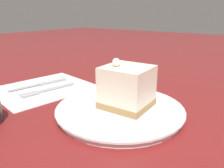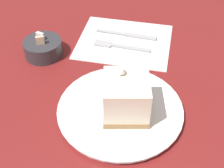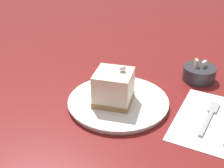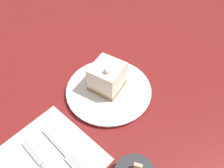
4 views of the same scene
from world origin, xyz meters
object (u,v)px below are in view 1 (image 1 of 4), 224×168
object	(u,v)px
plate	(120,109)
cake_slice	(127,87)
fork	(44,90)
knife	(44,83)

from	to	relation	value
plate	cake_slice	bearing A→B (deg)	-129.19
fork	knife	distance (m)	0.06
plate	fork	distance (m)	0.23
plate	knife	xyz separation A→B (m)	(0.28, -0.02, -0.00)
plate	knife	size ratio (longest dim) A/B	1.56
knife	plate	bearing A→B (deg)	-173.09
plate	fork	world-z (taller)	plate
plate	fork	bearing A→B (deg)	4.53
cake_slice	knife	xyz separation A→B (m)	(0.29, -0.01, -0.05)
plate	cake_slice	xyz separation A→B (m)	(-0.01, -0.01, 0.05)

